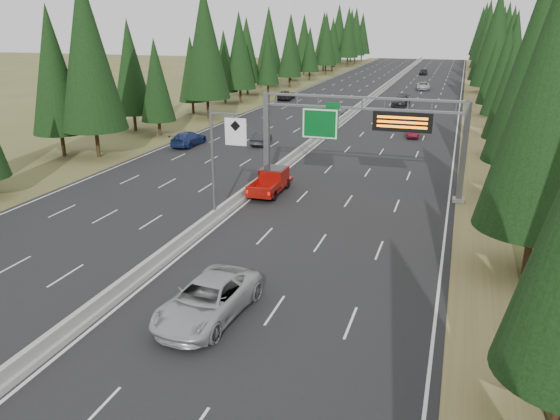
{
  "coord_description": "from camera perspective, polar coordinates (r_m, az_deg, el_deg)",
  "views": [
    {
      "loc": [
        15.6,
        -7.79,
        13.41
      ],
      "look_at": [
        6.46,
        20.0,
        3.28
      ],
      "focal_mm": 35.0,
      "sensor_mm": 36.0,
      "label": 1
    }
  ],
  "objects": [
    {
      "name": "car_ahead_green",
      "position": [
        75.14,
        11.32,
        9.17
      ],
      "size": [
        1.99,
        4.87,
        1.65
      ],
      "primitive_type": "imported",
      "rotation": [
        0.0,
        0.0,
        -0.01
      ],
      "color": "#124F24",
      "rests_on": "road"
    },
    {
      "name": "car_onc_blue",
      "position": [
        62.97,
        -9.55,
        7.37
      ],
      "size": [
        2.38,
        5.59,
        1.61
      ],
      "primitive_type": "imported",
      "rotation": [
        0.0,
        0.0,
        3.12
      ],
      "color": "navy",
      "rests_on": "road"
    },
    {
      "name": "tree_row_right",
      "position": [
        82.2,
        23.21,
        14.79
      ],
      "size": [
        11.53,
        242.33,
        18.83
      ],
      "color": "black",
      "rests_on": "ground"
    },
    {
      "name": "shoulder_left",
      "position": [
        94.88,
        -2.65,
        10.98
      ],
      "size": [
        3.6,
        260.0,
        0.06
      ],
      "primitive_type": "cube",
      "color": "#505326",
      "rests_on": "ground"
    },
    {
      "name": "sign_gantry",
      "position": [
        43.95,
        9.23,
        8.19
      ],
      "size": [
        16.75,
        0.98,
        7.8
      ],
      "color": "slate",
      "rests_on": "road"
    },
    {
      "name": "car_ahead_dkgrey",
      "position": [
        94.34,
        12.52,
        11.05
      ],
      "size": [
        2.83,
        5.82,
        1.63
      ],
      "primitive_type": "imported",
      "rotation": [
        0.0,
        0.0,
        -0.1
      ],
      "color": "black",
      "rests_on": "road"
    },
    {
      "name": "car_onc_far",
      "position": [
        100.2,
        0.59,
        11.93
      ],
      "size": [
        3.23,
        6.0,
        1.6
      ],
      "primitive_type": "imported",
      "rotation": [
        0.0,
        0.0,
        3.24
      ],
      "color": "black",
      "rests_on": "road"
    },
    {
      "name": "tree_row_left",
      "position": [
        100.31,
        -3.82,
        16.61
      ],
      "size": [
        12.5,
        243.5,
        18.94
      ],
      "color": "black",
      "rests_on": "ground"
    },
    {
      "name": "median_barrier",
      "position": [
        90.11,
        8.18,
        10.63
      ],
      "size": [
        0.7,
        260.0,
        0.85
      ],
      "color": "gray",
      "rests_on": "road"
    },
    {
      "name": "red_pickup",
      "position": [
        44.88,
        -0.83,
        3.23
      ],
      "size": [
        2.09,
        5.84,
        1.9
      ],
      "color": "black",
      "rests_on": "road"
    },
    {
      "name": "car_ahead_dkred",
      "position": [
        68.84,
        13.76,
        7.96
      ],
      "size": [
        1.56,
        4.07,
        1.32
      ],
      "primitive_type": "imported",
      "rotation": [
        0.0,
        0.0,
        0.04
      ],
      "color": "#5A0C1D",
      "rests_on": "road"
    },
    {
      "name": "car_ahead_white",
      "position": [
        118.66,
        14.73,
        12.43
      ],
      "size": [
        3.05,
        5.77,
        1.55
      ],
      "primitive_type": "imported",
      "rotation": [
        0.0,
        0.0,
        0.09
      ],
      "color": "#B9B9B9",
      "rests_on": "road"
    },
    {
      "name": "car_onc_white",
      "position": [
        83.68,
        5.87,
        10.42
      ],
      "size": [
        2.13,
        4.92,
        1.65
      ],
      "primitive_type": "imported",
      "rotation": [
        0.0,
        0.0,
        3.1
      ],
      "color": "silver",
      "rests_on": "road"
    },
    {
      "name": "silver_minivan",
      "position": [
        26.26,
        -7.54,
        -9.27
      ],
      "size": [
        3.6,
        6.88,
        1.85
      ],
      "primitive_type": "imported",
      "rotation": [
        0.0,
        0.0,
        -0.08
      ],
      "color": "#A5A6AA",
      "rests_on": "road"
    },
    {
      "name": "shoulder_right",
      "position": [
        88.83,
        19.68,
        9.35
      ],
      "size": [
        3.6,
        260.0,
        0.06
      ],
      "primitive_type": "cube",
      "color": "olive",
      "rests_on": "ground"
    },
    {
      "name": "car_onc_near",
      "position": [
        62.67,
        -1.96,
        7.46
      ],
      "size": [
        1.75,
        4.25,
        1.37
      ],
      "primitive_type": "imported",
      "rotation": [
        0.0,
        0.0,
        3.21
      ],
      "color": "black",
      "rests_on": "road"
    },
    {
      "name": "hov_sign_pole",
      "position": [
        37.06,
        -6.27,
        5.44
      ],
      "size": [
        2.8,
        0.5,
        8.0
      ],
      "color": "slate",
      "rests_on": "road"
    },
    {
      "name": "car_ahead_far",
      "position": [
        152.66,
        14.77,
        13.8
      ],
      "size": [
        2.0,
        4.69,
        1.58
      ],
      "primitive_type": "imported",
      "rotation": [
        0.0,
        0.0,
        -0.03
      ],
      "color": "black",
      "rests_on": "road"
    },
    {
      "name": "road",
      "position": [
        90.16,
        8.17,
        10.39
      ],
      "size": [
        32.0,
        260.0,
        0.08
      ],
      "primitive_type": "cube",
      "color": "black",
      "rests_on": "ground"
    }
  ]
}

